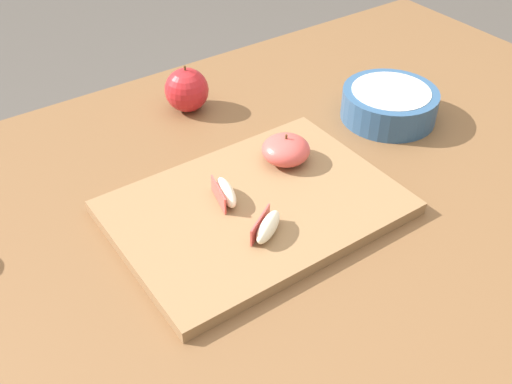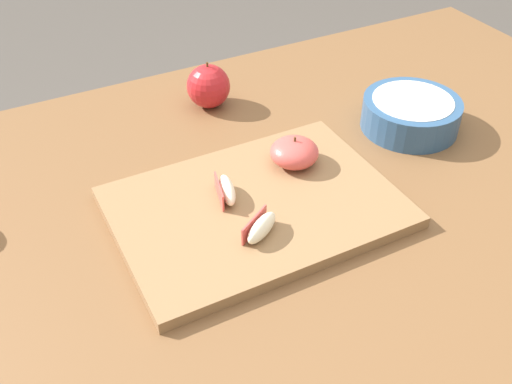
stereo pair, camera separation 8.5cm
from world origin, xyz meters
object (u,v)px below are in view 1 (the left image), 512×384
Objects in this scene: whole_apple_crimson at (187,90)px; ceramic_fruit_bowl at (389,103)px; cutting_board at (256,208)px; apple_half_skin_up at (286,150)px; apple_wedge_left at (267,227)px; apple_wedge_middle at (225,193)px.

whole_apple_crimson reaches higher than ceramic_fruit_bowl.
whole_apple_crimson is at bearing 78.43° from cutting_board.
apple_wedge_left is at bearing -135.17° from apple_half_skin_up.
whole_apple_crimson is 0.52× the size of ceramic_fruit_bowl.
cutting_board is 5.33× the size of apple_half_skin_up.
apple_wedge_middle is at bearing -108.96° from whole_apple_crimson.
ceramic_fruit_bowl is (0.25, 0.02, -0.01)m from apple_half_skin_up.
whole_apple_crimson is (0.09, 0.38, 0.01)m from apple_wedge_left.
apple_wedge_left is 0.40m from ceramic_fruit_bowl.
apple_wedge_middle reaches higher than cutting_board.
cutting_board is at bearing -167.01° from ceramic_fruit_bowl.
apple_wedge_middle is 0.77× the size of whole_apple_crimson.
apple_half_skin_up is at bearing 12.36° from apple_wedge_middle.
apple_wedge_left is 0.39× the size of ceramic_fruit_bowl.
apple_wedge_middle is (-0.03, 0.03, 0.02)m from cutting_board.
apple_half_skin_up is 0.87× the size of whole_apple_crimson.
apple_wedge_left is at bearing -158.82° from ceramic_fruit_bowl.
apple_wedge_left reaches higher than cutting_board.
ceramic_fruit_bowl is (0.38, 0.05, -0.00)m from apple_wedge_middle.
whole_apple_crimson is at bearing 97.60° from apple_half_skin_up.
cutting_board is at bearing -149.06° from apple_half_skin_up.
ceramic_fruit_bowl is (0.37, 0.14, -0.00)m from apple_wedge_left.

